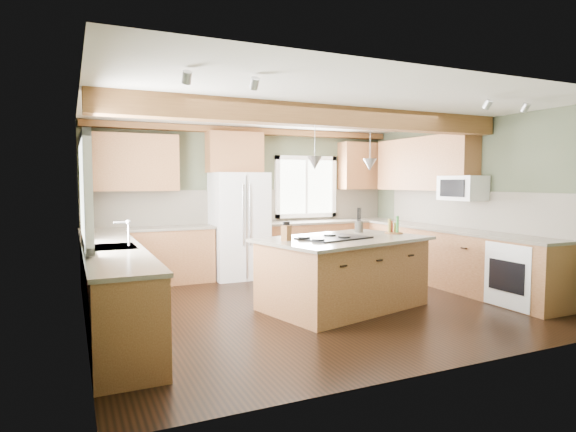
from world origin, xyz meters
name	(u,v)px	position (x,y,z in m)	size (l,w,h in m)	color
floor	(311,304)	(0.00, 0.00, 0.00)	(5.60, 5.60, 0.00)	black
ceiling	(312,109)	(0.00, 0.00, 2.60)	(5.60, 5.60, 0.00)	silver
wall_back	(248,201)	(0.00, 2.50, 1.30)	(5.60, 5.60, 0.00)	#485038
wall_left	(82,214)	(-2.80, 0.00, 1.30)	(5.00, 5.00, 0.00)	#485038
wall_right	(470,204)	(2.80, 0.00, 1.30)	(5.00, 5.00, 0.00)	#485038
ceiling_beam	(322,116)	(0.00, -0.29, 2.47)	(5.55, 0.26, 0.26)	brown
soffit_trim	(249,131)	(0.00, 2.40, 2.54)	(5.55, 0.20, 0.10)	brown
backsplash_back	(248,206)	(0.00, 2.48, 1.21)	(5.58, 0.03, 0.58)	brown
backsplash_right	(467,209)	(2.78, 0.05, 1.21)	(0.03, 3.70, 0.58)	brown
base_cab_back_left	(149,257)	(-1.79, 2.20, 0.44)	(2.02, 0.60, 0.88)	brown
counter_back_left	(148,229)	(-1.79, 2.20, 0.90)	(2.06, 0.64, 0.04)	#4A4136
base_cab_back_right	(328,246)	(1.49, 2.20, 0.44)	(2.62, 0.60, 0.88)	brown
counter_back_right	(328,222)	(1.49, 2.20, 0.90)	(2.66, 0.64, 0.04)	#4A4136
base_cab_left	(113,289)	(-2.50, 0.05, 0.44)	(0.60, 3.70, 0.88)	brown
counter_left	(112,248)	(-2.50, 0.05, 0.90)	(0.64, 3.74, 0.04)	#4A4136
base_cab_right	(452,259)	(2.50, 0.05, 0.44)	(0.60, 3.70, 0.88)	brown
counter_right	(453,230)	(2.50, 0.05, 0.90)	(0.64, 3.74, 0.04)	#4A4136
upper_cab_back_left	(133,163)	(-1.99, 2.33, 1.95)	(1.40, 0.35, 0.90)	brown
upper_cab_over_fridge	(235,153)	(-0.30, 2.33, 2.15)	(0.96, 0.35, 0.70)	brown
upper_cab_right	(424,164)	(2.62, 0.90, 1.95)	(0.35, 2.20, 0.90)	brown
upper_cab_back_corner	(362,166)	(2.30, 2.33, 1.95)	(0.90, 0.35, 0.90)	brown
window_left	(84,191)	(-2.78, 0.05, 1.55)	(0.04, 1.60, 1.05)	white
window_back	(306,187)	(1.15, 2.48, 1.55)	(1.10, 0.04, 1.00)	white
sink	(112,248)	(-2.50, 0.05, 0.91)	(0.50, 0.65, 0.03)	#262628
faucet	(129,234)	(-2.32, 0.05, 1.05)	(0.02, 0.02, 0.28)	#B2B2B7
dishwasher	(127,319)	(-2.49, -1.25, 0.43)	(0.60, 0.60, 0.84)	white
oven	(523,274)	(2.49, -1.25, 0.43)	(0.60, 0.72, 0.84)	white
microwave	(463,188)	(2.58, -0.05, 1.55)	(0.40, 0.70, 0.38)	white
pendant_left	(315,163)	(-0.17, -0.41, 1.88)	(0.18, 0.18, 0.16)	#B2B2B7
pendant_right	(370,165)	(0.80, -0.16, 1.88)	(0.18, 0.18, 0.16)	#B2B2B7
refrigerator	(239,225)	(-0.30, 2.12, 0.90)	(0.90, 0.74, 1.80)	white
island	(343,274)	(0.32, -0.29, 0.44)	(2.00, 1.22, 0.88)	brown
island_top	(343,239)	(0.32, -0.29, 0.90)	(2.14, 1.36, 0.04)	#4A4136
cooktop	(334,238)	(0.15, -0.33, 0.93)	(0.87, 0.58, 0.02)	black
knife_block	(286,233)	(-0.49, -0.27, 1.02)	(0.11, 0.09, 0.19)	brown
utensil_crock	(359,227)	(0.88, 0.20, 1.00)	(0.12, 0.12, 0.16)	#453A37
bottle_tray	(394,225)	(1.23, -0.15, 1.04)	(0.25, 0.25, 0.23)	brown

